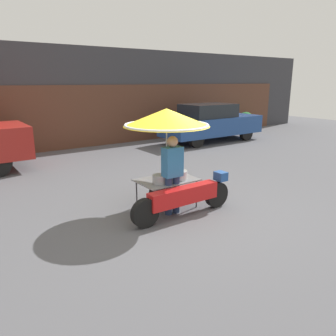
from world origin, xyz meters
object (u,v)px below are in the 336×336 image
Objects in this scene: vendor_motorcycle_cart at (169,134)px; vendor_person at (172,171)px; potted_plant at (245,120)px; parked_car at (211,122)px.

vendor_motorcycle_cart reaches higher than vendor_person.
potted_plant is (9.59, 6.77, -0.30)m from vendor_person.
vendor_motorcycle_cart is 7.96m from parked_car.
vendor_motorcycle_cart is 2.27× the size of potted_plant.
parked_car is (6.03, 5.52, -0.04)m from vendor_person.
parked_car is 3.78m from potted_plant.
vendor_motorcycle_cart is 0.49× the size of parked_car.
vendor_motorcycle_cart is 0.73m from vendor_person.
parked_car reaches higher than potted_plant.
vendor_person is at bearing -137.53° from parked_car.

